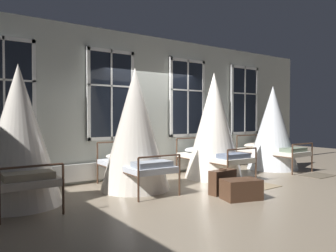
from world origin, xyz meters
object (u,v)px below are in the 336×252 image
cot_second (135,130)px  travel_trunk (241,189)px  suitcase_dark (223,182)px  cot_first (19,137)px  cot_third (214,127)px  cot_fourth (273,129)px

cot_second → travel_trunk: cot_second is taller
cot_second → suitcase_dark: size_ratio=4.16×
suitcase_dark → cot_first: bearing=153.2°
cot_third → travel_trunk: (-1.04, -1.81, -1.01)m
cot_first → cot_fourth: 6.43m
cot_second → cot_first: bearing=90.2°
cot_third → suitcase_dark: size_ratio=4.26×
cot_first → cot_fourth: cot_first is taller
cot_fourth → suitcase_dark: (-3.21, -1.35, -0.87)m
cot_second → suitcase_dark: bearing=-137.2°
cot_first → travel_trunk: cot_first is taller
cot_third → travel_trunk: bearing=151.8°
cot_second → cot_fourth: (4.33, 0.07, -0.06)m
travel_trunk → cot_first: bearing=150.5°
cot_first → cot_second: bearing=-91.1°
cot_first → travel_trunk: 3.79m
cot_fourth → travel_trunk: bearing=119.7°
cot_first → suitcase_dark: (3.22, -1.33, -0.88)m
cot_second → cot_third: cot_third is taller
cot_second → cot_third: bearing=-87.1°
cot_second → cot_fourth: size_ratio=1.06×
cot_third → cot_fourth: (2.20, 0.02, -0.09)m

